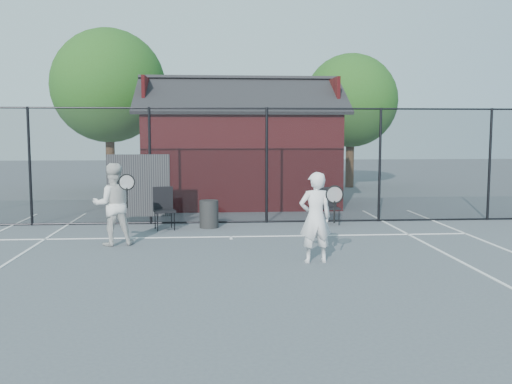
{
  "coord_description": "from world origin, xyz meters",
  "views": [
    {
      "loc": [
        -0.38,
        -9.73,
        2.35
      ],
      "look_at": [
        0.51,
        2.22,
        1.1
      ],
      "focal_mm": 40.0,
      "sensor_mm": 36.0,
      "label": 1
    }
  ],
  "objects": [
    {
      "name": "clubhouse",
      "position": [
        0.5,
        9.0,
        1.61
      ],
      "size": [
        6.5,
        4.36,
        4.19
      ],
      "color": "maroon",
      "rests_on": "ground"
    },
    {
      "name": "waste_bin",
      "position": [
        -0.5,
        4.3,
        0.34
      ],
      "size": [
        0.51,
        0.51,
        0.68
      ],
      "primitive_type": "cylinder",
      "rotation": [
        0.0,
        0.0,
        -0.09
      ],
      "color": "black",
      "rests_on": "ground"
    },
    {
      "name": "ground",
      "position": [
        0.0,
        0.0,
        0.0
      ],
      "size": [
        80.0,
        80.0,
        0.0
      ],
      "primitive_type": "plane",
      "color": "#4B4F56",
      "rests_on": "ground"
    },
    {
      "name": "court_lines",
      "position": [
        0.0,
        -1.32,
        0.01
      ],
      "size": [
        11.02,
        18.0,
        0.01
      ],
      "color": "silver",
      "rests_on": "ground"
    },
    {
      "name": "fence",
      "position": [
        -0.3,
        5.0,
        1.45
      ],
      "size": [
        22.04,
        3.0,
        3.0
      ],
      "color": "black",
      "rests_on": "ground"
    },
    {
      "name": "player_front",
      "position": [
        1.45,
        0.34,
        0.83
      ],
      "size": [
        0.76,
        0.58,
        1.65
      ],
      "color": "white",
      "rests_on": "ground"
    },
    {
      "name": "player_back",
      "position": [
        -2.48,
        2.26,
        0.86
      ],
      "size": [
        1.0,
        0.83,
        1.72
      ],
      "color": "silver",
      "rests_on": "ground"
    },
    {
      "name": "chair_right",
      "position": [
        2.6,
        4.6,
        0.46
      ],
      "size": [
        0.48,
        0.5,
        0.92
      ],
      "primitive_type": "cube",
      "rotation": [
        0.0,
        0.0,
        0.09
      ],
      "color": "black",
      "rests_on": "ground"
    },
    {
      "name": "tree_left",
      "position": [
        -4.5,
        13.5,
        4.19
      ],
      "size": [
        4.48,
        4.48,
        6.44
      ],
      "color": "#372616",
      "rests_on": "ground"
    },
    {
      "name": "chair_left",
      "position": [
        -1.58,
        4.1,
        0.5
      ],
      "size": [
        0.59,
        0.61,
        1.01
      ],
      "primitive_type": "cube",
      "rotation": [
        0.0,
        0.0,
        0.25
      ],
      "color": "black",
      "rests_on": "ground"
    },
    {
      "name": "tree_right",
      "position": [
        5.5,
        14.5,
        3.71
      ],
      "size": [
        3.97,
        3.97,
        5.7
      ],
      "color": "#372616",
      "rests_on": "ground"
    }
  ]
}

